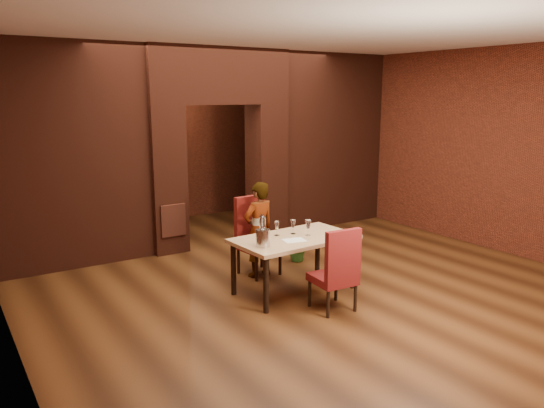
{
  "coord_description": "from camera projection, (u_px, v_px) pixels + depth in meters",
  "views": [
    {
      "loc": [
        -4.03,
        -5.81,
        2.48
      ],
      "look_at": [
        -0.24,
        0.0,
        1.03
      ],
      "focal_mm": 35.0,
      "sensor_mm": 36.0,
      "label": 1
    }
  ],
  "objects": [
    {
      "name": "wing_wall_right",
      "position": [
        329.0,
        141.0,
        10.0
      ],
      "size": [
        2.28,
        0.35,
        3.2
      ],
      "primitive_type": "cube",
      "color": "maroon",
      "rests_on": "ground"
    },
    {
      "name": "person_seated",
      "position": [
        259.0,
        229.0,
        7.22
      ],
      "size": [
        0.51,
        0.37,
        1.32
      ],
      "primitive_type": "imported",
      "rotation": [
        0.0,
        0.0,
        3.26
      ],
      "color": "white",
      "rests_on": "ground"
    },
    {
      "name": "wine_glass_a",
      "position": [
        277.0,
        228.0,
        6.68
      ],
      "size": [
        0.07,
        0.07,
        0.18
      ],
      "primitive_type": null,
      "color": "white",
      "rests_on": "dining_table"
    },
    {
      "name": "wine_glass_b",
      "position": [
        293.0,
        227.0,
        6.76
      ],
      "size": [
        0.07,
        0.07,
        0.18
      ],
      "primitive_type": null,
      "color": "white",
      "rests_on": "dining_table"
    },
    {
      "name": "wine_bucket",
      "position": [
        263.0,
        238.0,
        6.2
      ],
      "size": [
        0.17,
        0.17,
        0.21
      ],
      "primitive_type": "cylinder",
      "color": "#B1B1B7",
      "rests_on": "dining_table"
    },
    {
      "name": "chair_far",
      "position": [
        259.0,
        236.0,
        7.31
      ],
      "size": [
        0.54,
        0.54,
        1.08
      ],
      "primitive_type": "cube",
      "rotation": [
        0.0,
        0.0,
        0.11
      ],
      "color": "maroon",
      "rests_on": "ground"
    },
    {
      "name": "ceiling",
      "position": [
        288.0,
        36.0,
        6.77
      ],
      "size": [
        7.0,
        8.0,
        0.04
      ],
      "primitive_type": "cube",
      "color": "silver",
      "rests_on": "ground"
    },
    {
      "name": "pillar_left",
      "position": [
        165.0,
        180.0,
        8.32
      ],
      "size": [
        0.55,
        0.55,
        2.3
      ],
      "primitive_type": "cube",
      "color": "maroon",
      "rests_on": "ground"
    },
    {
      "name": "vent_panel",
      "position": [
        173.0,
        220.0,
        8.2
      ],
      "size": [
        0.4,
        0.03,
        0.5
      ],
      "primitive_type": "cube",
      "color": "#A74830",
      "rests_on": "ground"
    },
    {
      "name": "dining_table",
      "position": [
        294.0,
        264.0,
        6.7
      ],
      "size": [
        1.56,
        0.93,
        0.71
      ],
      "primitive_type": "cube",
      "rotation": [
        0.0,
        0.0,
        0.04
      ],
      "color": "tan",
      "rests_on": "ground"
    },
    {
      "name": "pillar_right",
      "position": [
        266.0,
        170.0,
        9.33
      ],
      "size": [
        0.55,
        0.55,
        2.3
      ],
      "primitive_type": "cube",
      "color": "maroon",
      "rests_on": "ground"
    },
    {
      "name": "wall_back",
      "position": [
        171.0,
        139.0,
        10.37
      ],
      "size": [
        7.0,
        0.04,
        3.2
      ],
      "primitive_type": "cube",
      "color": "maroon",
      "rests_on": "ground"
    },
    {
      "name": "tasting_sheet",
      "position": [
        294.0,
        240.0,
        6.48
      ],
      "size": [
        0.3,
        0.25,
        0.0
      ],
      "primitive_type": "cube",
      "rotation": [
        0.0,
        0.0,
        -0.21
      ],
      "color": "white",
      "rests_on": "dining_table"
    },
    {
      "name": "rear_door_frame",
      "position": [
        154.0,
        169.0,
        10.19
      ],
      "size": [
        1.02,
        0.04,
        2.22
      ],
      "primitive_type": "cube",
      "color": "black",
      "rests_on": "ground"
    },
    {
      "name": "potted_plant",
      "position": [
        297.0,
        247.0,
        7.97
      ],
      "size": [
        0.5,
        0.5,
        0.42
      ],
      "primitive_type": "imported",
      "rotation": [
        0.0,
        0.0,
        0.76
      ],
      "color": "#2E6C25",
      "rests_on": "ground"
    },
    {
      "name": "floor",
      "position": [
        286.0,
        274.0,
        7.42
      ],
      "size": [
        8.0,
        8.0,
        0.0
      ],
      "primitive_type": "plane",
      "color": "#4C2A13",
      "rests_on": "ground"
    },
    {
      "name": "wine_glass_c",
      "position": [
        308.0,
        228.0,
        6.68
      ],
      "size": [
        0.08,
        0.08,
        0.2
      ],
      "primitive_type": null,
      "color": "white",
      "rests_on": "dining_table"
    },
    {
      "name": "rear_door",
      "position": [
        154.0,
        169.0,
        10.22
      ],
      "size": [
        0.9,
        0.08,
        2.1
      ],
      "primitive_type": "cube",
      "color": "black",
      "rests_on": "ground"
    },
    {
      "name": "lintel",
      "position": [
        216.0,
        76.0,
        8.5
      ],
      "size": [
        2.45,
        0.55,
        0.9
      ],
      "primitive_type": "cube",
      "color": "maroon",
      "rests_on": "ground"
    },
    {
      "name": "wing_wall_left",
      "position": [
        69.0,
        157.0,
        7.47
      ],
      "size": [
        2.28,
        0.35,
        3.2
      ],
      "primitive_type": "cube",
      "color": "maroon",
      "rests_on": "ground"
    },
    {
      "name": "chair_near",
      "position": [
        333.0,
        268.0,
        6.12
      ],
      "size": [
        0.49,
        0.49,
        1.0
      ],
      "primitive_type": "cube",
      "rotation": [
        0.0,
        0.0,
        3.07
      ],
      "color": "maroon",
      "rests_on": "ground"
    },
    {
      "name": "water_bottle",
      "position": [
        262.0,
        227.0,
        6.52
      ],
      "size": [
        0.07,
        0.07,
        0.31
      ],
      "primitive_type": "cylinder",
      "color": "white",
      "rests_on": "dining_table"
    },
    {
      "name": "wall_right",
      "position": [
        457.0,
        146.0,
        8.97
      ],
      "size": [
        0.04,
        8.0,
        3.2
      ],
      "primitive_type": "cube",
      "color": "maroon",
      "rests_on": "ground"
    }
  ]
}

